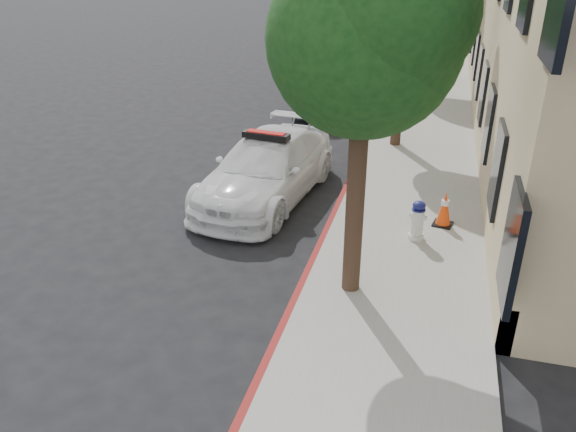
% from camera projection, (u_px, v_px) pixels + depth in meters
% --- Properties ---
extents(ground, '(120.00, 120.00, 0.00)m').
position_uv_depth(ground, '(232.00, 225.00, 12.11)').
color(ground, black).
rests_on(ground, ground).
extents(sidewalk, '(3.20, 50.00, 0.15)m').
position_uv_depth(sidewalk, '(425.00, 113.00, 19.92)').
color(sidewalk, gray).
rests_on(sidewalk, ground).
extents(curb_strip, '(0.12, 50.00, 0.15)m').
position_uv_depth(curb_strip, '(382.00, 110.00, 20.29)').
color(curb_strip, maroon).
rests_on(curb_strip, ground).
extents(tree_near, '(2.92, 2.82, 5.62)m').
position_uv_depth(tree_near, '(367.00, 38.00, 7.81)').
color(tree_near, black).
rests_on(tree_near, sidewalk).
extents(police_car, '(2.66, 5.30, 1.63)m').
position_uv_depth(police_car, '(267.00, 168.00, 13.11)').
color(police_car, white).
rests_on(police_car, ground).
extents(parked_car_mid, '(1.80, 4.09, 1.37)m').
position_uv_depth(parked_car_mid, '(327.00, 97.00, 19.50)').
color(parked_car_mid, black).
rests_on(parked_car_mid, ground).
extents(parked_car_far, '(2.02, 4.60, 1.47)m').
position_uv_depth(parked_car_far, '(351.00, 65.00, 24.51)').
color(parked_car_far, '#152136').
rests_on(parked_car_far, ground).
extents(fire_hydrant, '(0.35, 0.31, 0.82)m').
position_uv_depth(fire_hydrant, '(418.00, 221.00, 11.05)').
color(fire_hydrant, silver).
rests_on(fire_hydrant, sidewalk).
extents(traffic_cone, '(0.46, 0.46, 0.74)m').
position_uv_depth(traffic_cone, '(445.00, 209.00, 11.62)').
color(traffic_cone, black).
rests_on(traffic_cone, sidewalk).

